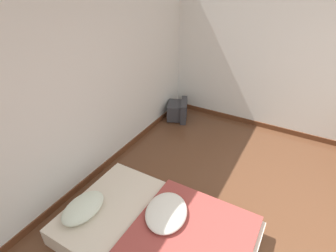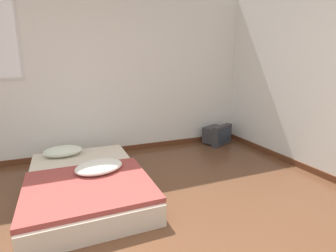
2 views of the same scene
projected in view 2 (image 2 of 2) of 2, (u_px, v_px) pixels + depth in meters
name	position (u px, v px, depth m)	size (l,w,h in m)	color
wall_back	(84.00, 76.00, 4.04)	(7.87, 0.08, 2.60)	silver
mattress_bed	(86.00, 181.00, 3.06)	(1.27, 1.98, 0.37)	beige
crt_tv	(217.00, 135.00, 4.90)	(0.56, 0.51, 0.37)	#333338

